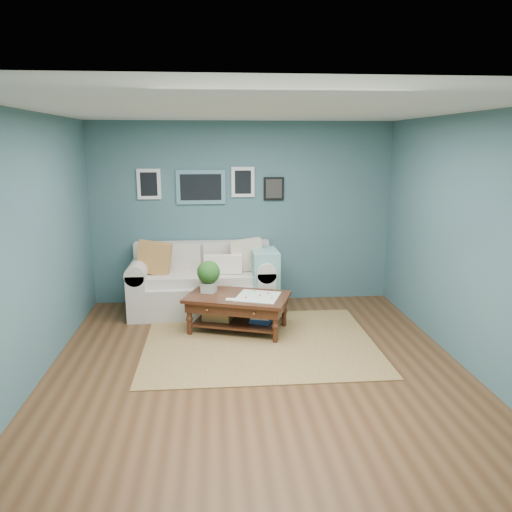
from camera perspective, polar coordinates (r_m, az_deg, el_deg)
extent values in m
plane|color=brown|center=(5.49, 0.17, -12.91)|extent=(5.00, 5.00, 0.00)
plane|color=white|center=(4.96, 0.19, 16.45)|extent=(5.00, 5.00, 0.00)
cube|color=#3D5E65|center=(7.52, -1.52, 4.89)|extent=(4.50, 0.02, 2.70)
cube|color=#3D5E65|center=(2.68, 5.03, -9.96)|extent=(4.50, 0.02, 2.70)
cube|color=#3D5E65|center=(5.35, -24.57, 0.49)|extent=(0.02, 5.00, 2.70)
cube|color=#3D5E65|center=(5.71, 23.29, 1.32)|extent=(0.02, 5.00, 2.70)
cube|color=slate|center=(7.43, -6.32, 7.83)|extent=(0.72, 0.03, 0.50)
cube|color=black|center=(7.42, -6.33, 7.82)|extent=(0.60, 0.01, 0.38)
cube|color=white|center=(7.49, -12.14, 8.04)|extent=(0.34, 0.03, 0.44)
cube|color=white|center=(7.44, -1.51, 8.45)|extent=(0.34, 0.03, 0.44)
cube|color=black|center=(7.49, 2.05, 7.70)|extent=(0.30, 0.03, 0.34)
cube|color=brown|center=(6.17, 0.41, -9.88)|extent=(2.77, 2.22, 0.01)
cube|color=beige|center=(7.25, -6.11, -4.61)|extent=(1.51, 0.94, 0.45)
cube|color=beige|center=(7.48, -6.15, -0.28)|extent=(1.98, 0.23, 0.51)
cube|color=beige|center=(7.30, -13.09, -3.90)|extent=(0.26, 0.94, 0.66)
cube|color=beige|center=(7.25, 0.87, -3.65)|extent=(0.26, 0.94, 0.66)
cylinder|color=beige|center=(7.21, -13.22, -1.39)|extent=(0.28, 0.94, 0.28)
cylinder|color=beige|center=(7.17, 0.88, -1.13)|extent=(0.28, 0.94, 0.28)
cube|color=beige|center=(7.13, -9.43, -2.57)|extent=(0.77, 0.60, 0.14)
cube|color=beige|center=(7.11, -2.91, -2.45)|extent=(0.77, 0.60, 0.14)
cube|color=beige|center=(7.36, -9.33, 0.00)|extent=(0.77, 0.13, 0.38)
cube|color=beige|center=(7.34, -3.02, 0.12)|extent=(0.77, 0.13, 0.38)
cube|color=#B36235|center=(7.09, -11.56, -0.21)|extent=(0.51, 0.18, 0.50)
cube|color=beige|center=(7.13, -1.09, 0.12)|extent=(0.50, 0.19, 0.49)
cube|color=silver|center=(7.02, -3.79, -0.92)|extent=(0.53, 0.13, 0.26)
cube|color=#71A4A4|center=(7.09, 0.98, -2.71)|extent=(0.36, 0.58, 0.85)
cube|color=#36160B|center=(6.41, -2.11, -4.69)|extent=(1.45, 1.12, 0.04)
cube|color=#36160B|center=(6.43, -2.10, -5.42)|extent=(1.34, 1.01, 0.13)
cube|color=#36160B|center=(6.52, -2.09, -7.53)|extent=(1.21, 0.87, 0.03)
sphere|color=gold|center=(6.21, -5.64, -6.16)|extent=(0.03, 0.03, 0.03)
sphere|color=gold|center=(6.05, -0.25, -6.62)|extent=(0.03, 0.03, 0.03)
cylinder|color=#36160B|center=(6.40, -7.62, -7.11)|extent=(0.06, 0.06, 0.44)
cylinder|color=#36160B|center=(6.10, 2.24, -8.01)|extent=(0.06, 0.06, 0.44)
cylinder|color=#36160B|center=(6.90, -5.90, -5.55)|extent=(0.06, 0.06, 0.44)
cylinder|color=#36160B|center=(6.63, 3.23, -6.28)|extent=(0.06, 0.06, 0.44)
cube|color=beige|center=(6.55, -5.41, -3.58)|extent=(0.22, 0.22, 0.13)
sphere|color=#1D4815|center=(6.50, -5.45, -1.86)|extent=(0.30, 0.30, 0.30)
cube|color=white|center=(6.34, 0.22, -4.65)|extent=(0.65, 0.65, 0.01)
cube|color=tan|center=(6.55, -4.35, -6.34)|extent=(0.43, 0.36, 0.21)
cube|color=navy|center=(6.44, 0.54, -7.08)|extent=(0.30, 0.26, 0.12)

